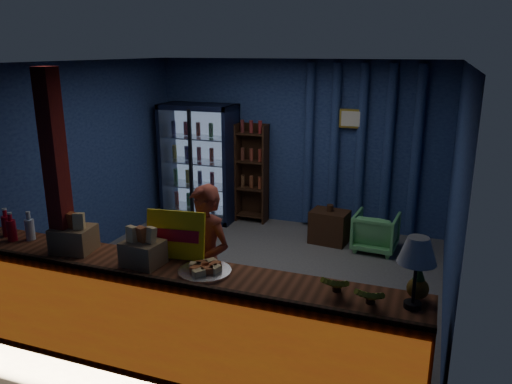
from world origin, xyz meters
TOP-DOWN VIEW (x-y plane):
  - ground at (0.00, 0.00)m, footprint 4.60×4.60m
  - room_walls at (0.00, 0.00)m, footprint 4.60×4.60m
  - counter at (0.00, -1.91)m, footprint 4.40×0.57m
  - support_post at (-1.05, -1.90)m, footprint 0.16×0.16m
  - beverage_cooler at (-1.55, 1.92)m, footprint 1.20×0.62m
  - bottle_shelf at (-0.70, 2.06)m, footprint 0.50×0.28m
  - curtain_folds at (1.00, 2.14)m, footprint 1.74×0.14m
  - framed_picture at (0.85, 2.10)m, footprint 0.36×0.04m
  - shopkeeper at (0.10, -1.32)m, footprint 0.64×0.51m
  - green_chair at (1.38, 1.44)m, footprint 0.62×0.64m
  - side_table at (0.71, 1.50)m, footprint 0.57×0.44m
  - yellow_sign at (-0.00, -1.68)m, footprint 0.54×0.18m
  - soda_bottles at (-1.69, -1.82)m, footprint 0.38×0.17m
  - snack_box_left at (-0.96, -1.87)m, footprint 0.39×0.34m
  - snack_box_centre at (-0.19, -1.92)m, footprint 0.35×0.30m
  - pastry_tray at (0.37, -1.88)m, footprint 0.45×0.45m
  - banana_bunches at (1.60, -1.91)m, footprint 0.51×0.30m
  - table_lamp at (2.03, -1.89)m, footprint 0.27×0.27m
  - pineapple at (2.05, -1.75)m, footprint 0.16×0.16m

SIDE VIEW (x-z plane):
  - ground at x=0.00m, z-range 0.00..0.00m
  - side_table at x=0.71m, z-range -0.05..0.53m
  - green_chair at x=1.38m, z-range 0.00..0.54m
  - counter at x=0.00m, z-range -0.02..0.97m
  - shopkeeper at x=0.10m, z-range 0.00..1.53m
  - bottle_shelf at x=-0.70m, z-range -0.01..1.59m
  - beverage_cooler at x=-1.55m, z-range -0.02..1.88m
  - pastry_tray at x=0.37m, z-range 0.94..1.01m
  - banana_bunches at x=1.60m, z-range 0.95..1.12m
  - pineapple at x=2.05m, z-range 0.93..1.20m
  - soda_bottles at x=-1.69m, z-range 0.92..1.21m
  - snack_box_centre at x=-0.19m, z-range 0.90..1.25m
  - snack_box_left at x=-0.96m, z-range 0.90..1.27m
  - yellow_sign at x=0.00m, z-range 0.95..1.38m
  - support_post at x=-1.05m, z-range 0.00..2.60m
  - curtain_folds at x=1.00m, z-range 0.05..2.55m
  - table_lamp at x=2.03m, z-range 1.10..1.64m
  - room_walls at x=0.00m, z-range -0.73..3.87m
  - framed_picture at x=0.85m, z-range 1.61..1.89m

